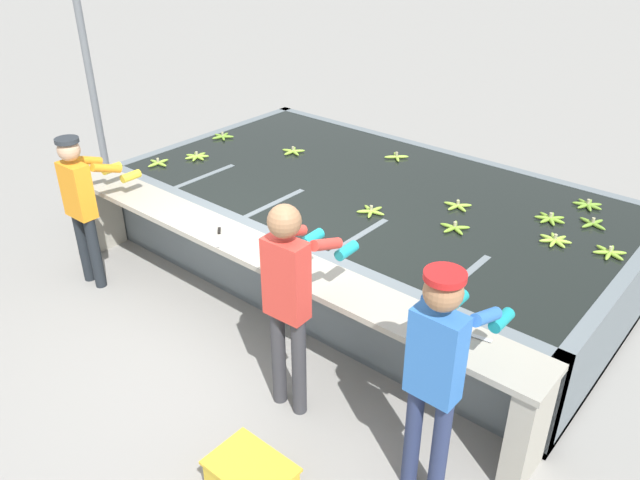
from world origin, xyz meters
name	(u,v)px	position (x,y,z in m)	size (l,w,h in m)	color
ground_plane	(245,343)	(0.00, 0.00, 0.00)	(80.00, 80.00, 0.00)	gray
wash_tank	(371,226)	(0.00, 1.88, 0.43)	(5.17, 2.88, 0.87)	slate
work_ledge	(260,272)	(0.00, 0.23, 0.64)	(5.17, 0.45, 0.87)	#A8A393
worker_0	(82,199)	(-1.90, -0.26, 0.94)	(0.41, 0.71, 1.56)	#1E2328
worker_1	(290,291)	(0.83, -0.27, 1.05)	(0.43, 0.73, 1.74)	#38383D
worker_2	(437,365)	(2.04, -0.29, 1.05)	(0.41, 0.72, 1.72)	navy
banana_bunch_floating_0	(197,156)	(-2.03, 1.25, 0.89)	(0.28, 0.28, 0.08)	#93BC3D
banana_bunch_floating_1	(223,136)	(-2.30, 1.90, 0.89)	(0.27, 0.28, 0.08)	#75A333
banana_bunch_floating_2	(550,218)	(1.68, 2.34, 0.89)	(0.28, 0.28, 0.08)	#7FAD33
banana_bunch_floating_3	(610,252)	(2.31, 2.05, 0.89)	(0.27, 0.28, 0.08)	#8CB738
banana_bunch_floating_4	(158,163)	(-2.20, 0.85, 0.89)	(0.28, 0.28, 0.08)	#93BC3D
banana_bunch_floating_5	(293,151)	(-1.29, 2.08, 0.89)	(0.28, 0.27, 0.08)	#93BC3D
banana_bunch_floating_6	(396,157)	(-0.27, 2.72, 0.89)	(0.23, 0.23, 0.08)	#9EC642
banana_bunch_floating_7	(455,228)	(1.10, 1.61, 0.89)	(0.27, 0.28, 0.08)	#7FAD33
banana_bunch_floating_8	(371,211)	(0.33, 1.40, 0.89)	(0.27, 0.27, 0.08)	#93BC3D
banana_bunch_floating_9	(555,240)	(1.88, 1.97, 0.89)	(0.28, 0.28, 0.08)	#9EC642
banana_bunch_floating_10	(458,206)	(0.89, 2.03, 0.89)	(0.27, 0.27, 0.08)	#93BC3D
banana_bunch_floating_11	(588,205)	(1.84, 2.86, 0.89)	(0.28, 0.28, 0.08)	#75A333
banana_bunch_floating_12	(592,223)	(2.02, 2.49, 0.89)	(0.28, 0.28, 0.08)	#75A333
knife_0	(459,331)	(1.88, 0.30, 0.88)	(0.35, 0.09, 0.02)	silver
knife_1	(219,234)	(-0.43, 0.17, 0.88)	(0.28, 0.26, 0.02)	silver
support_post_left	(90,74)	(-3.69, 1.06, 1.60)	(0.09, 0.09, 3.20)	slate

